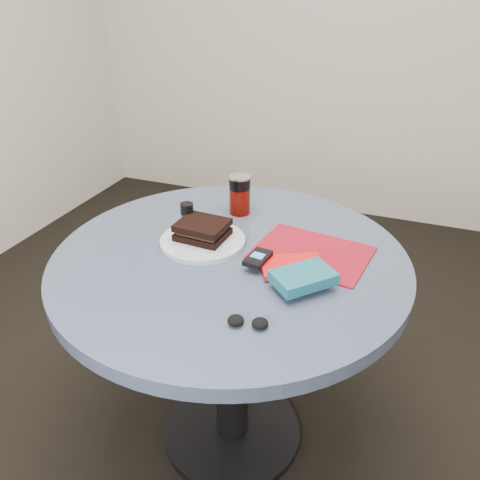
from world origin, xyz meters
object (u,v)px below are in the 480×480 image
(sandwich, at_px, (203,230))
(novel, at_px, (303,277))
(pepper_grinder, at_px, (187,217))
(table, at_px, (231,300))
(mp3_player, at_px, (258,258))
(red_book, at_px, (292,266))
(soda_can, at_px, (240,195))
(magazine, at_px, (312,253))
(headphones, at_px, (248,322))
(plate, at_px, (203,241))

(sandwich, distance_m, novel, 0.36)
(sandwich, relative_size, pepper_grinder, 1.61)
(table, distance_m, mp3_player, 0.22)
(red_book, bearing_deg, soda_can, 106.46)
(soda_can, bearing_deg, red_book, -47.39)
(sandwich, height_order, soda_can, soda_can)
(table, bearing_deg, magazine, 20.86)
(sandwich, xyz_separation_m, red_book, (0.29, -0.06, -0.03))
(soda_can, xyz_separation_m, magazine, (0.28, -0.18, -0.06))
(mp3_player, bearing_deg, sandwich, 159.96)
(novel, height_order, mp3_player, novel)
(sandwich, bearing_deg, headphones, -50.90)
(plate, height_order, mp3_player, mp3_player)
(table, height_order, novel, novel)
(magazine, height_order, novel, novel)
(red_book, xyz_separation_m, headphones, (-0.03, -0.26, -0.00))
(sandwich, bearing_deg, magazine, 8.45)
(sandwich, xyz_separation_m, mp3_player, (0.19, -0.07, -0.01))
(plate, relative_size, headphones, 2.53)
(table, height_order, soda_can, soda_can)
(plate, distance_m, novel, 0.35)
(magazine, bearing_deg, mp3_player, -127.27)
(soda_can, xyz_separation_m, headphones, (0.22, -0.53, -0.05))
(red_book, distance_m, mp3_player, 0.09)
(table, bearing_deg, red_book, -6.22)
(sandwich, distance_m, headphones, 0.40)
(headphones, bearing_deg, red_book, 82.86)
(mp3_player, bearing_deg, red_book, 9.56)
(magazine, distance_m, novel, 0.18)
(headphones, bearing_deg, magazine, 80.37)
(magazine, bearing_deg, red_book, -97.30)
(soda_can, bearing_deg, table, -75.01)
(pepper_grinder, height_order, red_book, pepper_grinder)
(table, bearing_deg, headphones, -60.95)
(red_book, bearing_deg, sandwich, 142.88)
(novel, bearing_deg, pepper_grinder, 109.45)
(sandwich, bearing_deg, soda_can, 82.02)
(sandwich, relative_size, red_book, 0.89)
(soda_can, relative_size, novel, 0.86)
(magazine, height_order, mp3_player, mp3_player)
(pepper_grinder, xyz_separation_m, red_book, (0.36, -0.10, -0.03))
(soda_can, bearing_deg, novel, -49.32)
(novel, distance_m, headphones, 0.20)
(novel, relative_size, mp3_player, 1.59)
(sandwich, bearing_deg, pepper_grinder, 146.56)
(table, relative_size, sandwich, 6.82)
(plate, height_order, soda_can, soda_can)
(headphones, bearing_deg, soda_can, 112.64)
(soda_can, height_order, mp3_player, soda_can)
(pepper_grinder, xyz_separation_m, mp3_player, (0.27, -0.12, -0.02))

